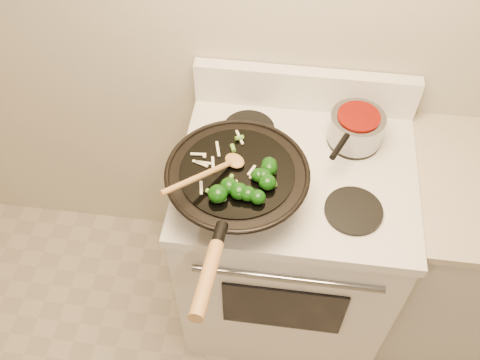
# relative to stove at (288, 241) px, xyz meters

# --- Properties ---
(stove) EXTENTS (0.78, 0.67, 1.08)m
(stove) POSITION_rel_stove_xyz_m (0.00, 0.00, 0.00)
(stove) COLOR white
(stove) RESTS_ON ground
(wok) EXTENTS (0.43, 0.71, 0.22)m
(wok) POSITION_rel_stove_xyz_m (-0.18, -0.16, 0.53)
(wok) COLOR black
(wok) RESTS_ON stove
(stirfry) EXTENTS (0.27, 0.29, 0.05)m
(stirfry) POSITION_rel_stove_xyz_m (-0.14, -0.21, 0.61)
(stirfry) COLOR #0B3308
(stirfry) RESTS_ON wok
(wooden_spoon) EXTENTS (0.22, 0.25, 0.10)m
(wooden_spoon) POSITION_rel_stove_xyz_m (-0.24, -0.18, 0.62)
(wooden_spoon) COLOR #A67541
(wooden_spoon) RESTS_ON wok
(saucepan) EXTENTS (0.18, 0.28, 0.11)m
(saucepan) POSITION_rel_stove_xyz_m (0.18, 0.15, 0.52)
(saucepan) COLOR gray
(saucepan) RESTS_ON stove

